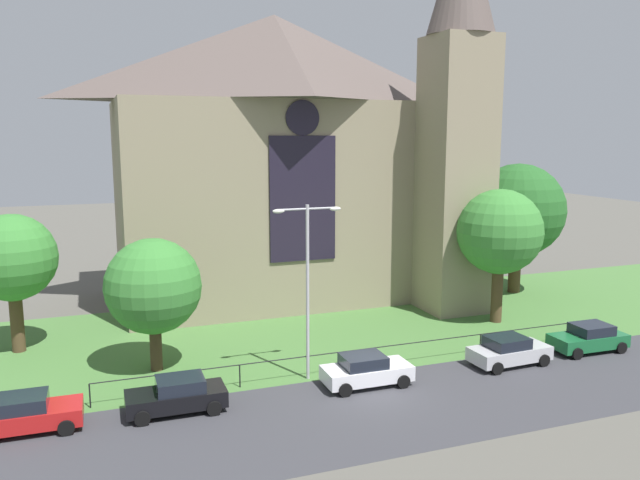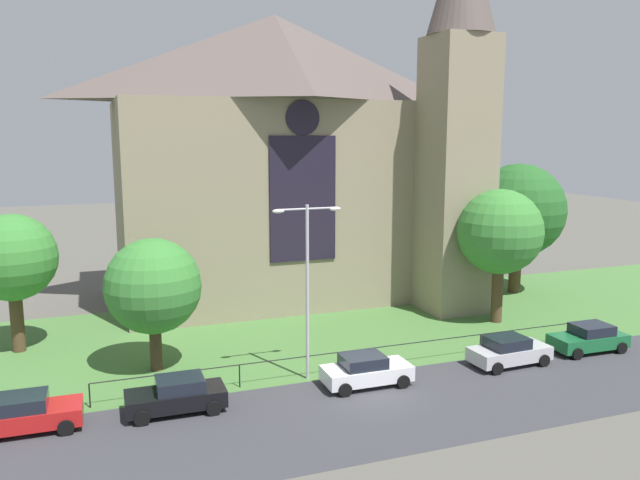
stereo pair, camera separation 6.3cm
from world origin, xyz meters
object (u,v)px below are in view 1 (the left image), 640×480
(tree_right_far, at_px, (518,211))
(tree_right_near, at_px, (500,232))
(streetlamp_near, at_px, (308,270))
(parked_car_red, at_px, (26,414))
(parked_car_black, at_px, (177,395))
(tree_left_near, at_px, (153,287))
(church_building, at_px, (289,156))
(parked_car_silver, at_px, (509,351))
(tree_left_far, at_px, (12,258))
(parked_car_green, at_px, (589,338))
(parked_car_white, at_px, (366,370))

(tree_right_far, bearing_deg, tree_right_near, -134.44)
(streetlamp_near, distance_m, parked_car_red, 13.33)
(parked_car_red, distance_m, parked_car_black, 5.93)
(tree_left_near, bearing_deg, church_building, 48.01)
(tree_right_near, height_order, streetlamp_near, streetlamp_near)
(tree_right_near, height_order, parked_car_silver, tree_right_near)
(parked_car_black, bearing_deg, tree_right_near, -161.92)
(tree_left_near, relative_size, tree_right_near, 0.80)
(tree_left_far, distance_m, streetlamp_near, 16.45)
(tree_right_far, distance_m, parked_car_green, 14.37)
(church_building, xyz_separation_m, parked_car_black, (-10.55, -17.40, -9.53))
(tree_right_near, xyz_separation_m, parked_car_black, (-20.85, -6.46, -5.01))
(church_building, distance_m, parked_car_red, 25.63)
(parked_car_green, bearing_deg, parked_car_white, 2.20)
(parked_car_white, height_order, parked_car_silver, same)
(tree_right_near, xyz_separation_m, tree_right_far, (5.95, 6.06, 0.42))
(parked_car_red, relative_size, parked_car_silver, 0.99)
(parked_car_red, height_order, parked_car_green, same)
(tree_left_far, distance_m, tree_right_near, 28.31)
(tree_left_near, bearing_deg, tree_right_far, 14.85)
(parked_car_white, bearing_deg, parked_car_green, 1.27)
(church_building, bearing_deg, parked_car_white, -95.70)
(parked_car_black, xyz_separation_m, parked_car_silver, (16.84, -0.21, 0.00))
(tree_left_far, height_order, parked_car_black, tree_left_far)
(tree_left_far, relative_size, parked_car_silver, 1.78)
(church_building, bearing_deg, tree_right_far, -16.70)
(parked_car_white, xyz_separation_m, parked_car_silver, (8.05, -0.05, 0.00))
(tree_left_near, relative_size, parked_car_black, 1.60)
(tree_left_far, xyz_separation_m, parked_car_silver, (23.96, -11.05, -4.45))
(tree_left_far, bearing_deg, parked_car_green, -20.21)
(tree_left_near, xyz_separation_m, parked_car_red, (-5.61, -5.11, -3.59))
(tree_right_near, relative_size, parked_car_red, 2.00)
(parked_car_silver, bearing_deg, parked_car_white, 177.15)
(church_building, height_order, parked_car_green, church_building)
(tree_left_near, distance_m, streetlamp_near, 7.84)
(streetlamp_near, height_order, parked_car_silver, streetlamp_near)
(tree_left_far, bearing_deg, parked_car_silver, -24.76)
(parked_car_white, distance_m, parked_car_green, 13.47)
(parked_car_black, xyz_separation_m, parked_car_white, (8.79, -0.16, 0.00))
(tree_right_near, bearing_deg, tree_left_near, -176.96)
(parked_car_black, bearing_deg, church_building, -120.36)
(streetlamp_near, bearing_deg, parked_car_black, -166.24)
(parked_car_red, bearing_deg, streetlamp_near, 7.34)
(tree_left_far, xyz_separation_m, parked_car_green, (29.38, -10.81, -4.45))
(tree_left_near, height_order, parked_car_black, tree_left_near)
(church_building, distance_m, streetlamp_near, 17.04)
(streetlamp_near, height_order, parked_car_green, streetlamp_near)
(streetlamp_near, relative_size, parked_car_black, 2.02)
(tree_left_far, height_order, tree_right_far, tree_right_far)
(streetlamp_near, bearing_deg, tree_right_far, 28.31)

